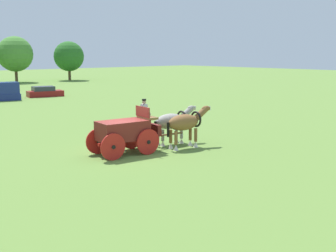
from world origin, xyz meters
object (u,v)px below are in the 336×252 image
Objects in this scene: draft_horse_near at (172,122)px; draft_horse_off at (185,123)px; show_wagon at (125,131)px; parked_vehicle_f at (45,92)px.

draft_horse_near is 1.30m from draft_horse_off.
show_wagon is 32.04m from parked_vehicle_f.
draft_horse_near is at bearing -102.02° from parked_vehicle_f.
parked_vehicle_f is (6.56, 31.47, -0.85)m from draft_horse_off.
draft_horse_off is 0.69× the size of parked_vehicle_f.
draft_horse_near is 0.67× the size of parked_vehicle_f.
show_wagon reaches higher than draft_horse_off.
draft_horse_off is at bearing -96.11° from draft_horse_near.
show_wagon is 1.87× the size of draft_horse_off.
show_wagon is at bearing 163.27° from draft_horse_off.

